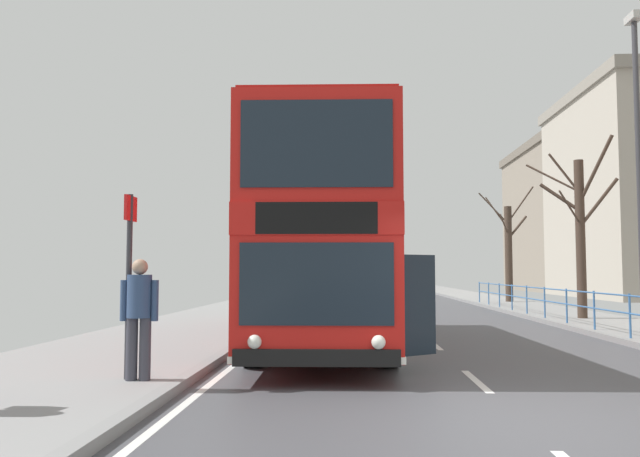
{
  "coord_description": "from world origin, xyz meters",
  "views": [
    {
      "loc": [
        -1.88,
        -7.32,
        1.65
      ],
      "look_at": [
        -2.48,
        4.92,
        2.47
      ],
      "focal_mm": 36.06,
      "sensor_mm": 36.0,
      "label": 1
    }
  ],
  "objects_px": {
    "street_lamp_far_side": "(638,146)",
    "pedestrian_companion": "(139,311)",
    "double_decker_bus_main": "(325,243)",
    "bare_tree_far_00": "(509,250)",
    "bus_stop_sign_near": "(129,264)",
    "background_building_02": "(578,217)",
    "bare_tree_far_01": "(580,228)"
  },
  "relations": [
    {
      "from": "pedestrian_companion",
      "to": "bare_tree_far_01",
      "type": "bearing_deg",
      "value": 50.03
    },
    {
      "from": "bare_tree_far_00",
      "to": "background_building_02",
      "type": "height_order",
      "value": "background_building_02"
    },
    {
      "from": "bus_stop_sign_near",
      "to": "bare_tree_far_01",
      "type": "height_order",
      "value": "bare_tree_far_01"
    },
    {
      "from": "bus_stop_sign_near",
      "to": "bare_tree_far_00",
      "type": "bearing_deg",
      "value": 65.14
    },
    {
      "from": "double_decker_bus_main",
      "to": "bus_stop_sign_near",
      "type": "height_order",
      "value": "double_decker_bus_main"
    },
    {
      "from": "double_decker_bus_main",
      "to": "bus_stop_sign_near",
      "type": "xyz_separation_m",
      "value": [
        -2.55,
        -5.53,
        -0.54
      ]
    },
    {
      "from": "double_decker_bus_main",
      "to": "bare_tree_far_00",
      "type": "xyz_separation_m",
      "value": [
        8.61,
        18.56,
        0.43
      ]
    },
    {
      "from": "pedestrian_companion",
      "to": "background_building_02",
      "type": "distance_m",
      "value": 51.55
    },
    {
      "from": "bus_stop_sign_near",
      "to": "background_building_02",
      "type": "xyz_separation_m",
      "value": [
        22.34,
        46.16,
        4.53
      ]
    },
    {
      "from": "background_building_02",
      "to": "bare_tree_far_00",
      "type": "bearing_deg",
      "value": -116.85
    },
    {
      "from": "double_decker_bus_main",
      "to": "pedestrian_companion",
      "type": "xyz_separation_m",
      "value": [
        -2.36,
        -5.64,
        -1.2
      ]
    },
    {
      "from": "pedestrian_companion",
      "to": "bus_stop_sign_near",
      "type": "height_order",
      "value": "bus_stop_sign_near"
    },
    {
      "from": "pedestrian_companion",
      "to": "bare_tree_far_01",
      "type": "relative_size",
      "value": 0.29
    },
    {
      "from": "double_decker_bus_main",
      "to": "bare_tree_far_01",
      "type": "bearing_deg",
      "value": 40.22
    },
    {
      "from": "double_decker_bus_main",
      "to": "bare_tree_far_00",
      "type": "distance_m",
      "value": 20.46
    },
    {
      "from": "pedestrian_companion",
      "to": "bare_tree_far_01",
      "type": "distance_m",
      "value": 16.44
    },
    {
      "from": "bare_tree_far_01",
      "to": "bus_stop_sign_near",
      "type": "bearing_deg",
      "value": -130.71
    },
    {
      "from": "double_decker_bus_main",
      "to": "bus_stop_sign_near",
      "type": "bearing_deg",
      "value": -114.75
    },
    {
      "from": "pedestrian_companion",
      "to": "street_lamp_far_side",
      "type": "height_order",
      "value": "street_lamp_far_side"
    },
    {
      "from": "double_decker_bus_main",
      "to": "background_building_02",
      "type": "xyz_separation_m",
      "value": [
        19.78,
        40.62,
        3.99
      ]
    },
    {
      "from": "double_decker_bus_main",
      "to": "bare_tree_far_00",
      "type": "height_order",
      "value": "bare_tree_far_00"
    },
    {
      "from": "double_decker_bus_main",
      "to": "pedestrian_companion",
      "type": "height_order",
      "value": "double_decker_bus_main"
    },
    {
      "from": "background_building_02",
      "to": "double_decker_bus_main",
      "type": "bearing_deg",
      "value": -115.97
    },
    {
      "from": "bare_tree_far_00",
      "to": "pedestrian_companion",
      "type": "bearing_deg",
      "value": -114.4
    },
    {
      "from": "background_building_02",
      "to": "street_lamp_far_side",
      "type": "bearing_deg",
      "value": -107.08
    },
    {
      "from": "double_decker_bus_main",
      "to": "street_lamp_far_side",
      "type": "distance_m",
      "value": 8.58
    },
    {
      "from": "bus_stop_sign_near",
      "to": "street_lamp_far_side",
      "type": "distance_m",
      "value": 13.3
    },
    {
      "from": "bus_stop_sign_near",
      "to": "background_building_02",
      "type": "distance_m",
      "value": 51.48
    },
    {
      "from": "bare_tree_far_00",
      "to": "bare_tree_far_01",
      "type": "height_order",
      "value": "bare_tree_far_01"
    },
    {
      "from": "street_lamp_far_side",
      "to": "pedestrian_companion",
      "type": "bearing_deg",
      "value": -143.26
    },
    {
      "from": "bare_tree_far_01",
      "to": "background_building_02",
      "type": "bearing_deg",
      "value": 70.94
    },
    {
      "from": "bus_stop_sign_near",
      "to": "street_lamp_far_side",
      "type": "xyz_separation_m",
      "value": [
        10.48,
        7.58,
        3.09
      ]
    }
  ]
}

